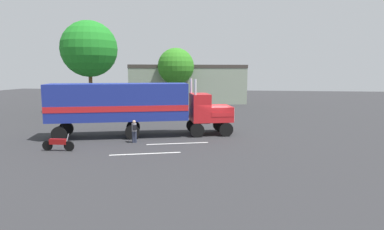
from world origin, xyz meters
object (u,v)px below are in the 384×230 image
object	(u,v)px
person_bystander	(134,130)
parked_car	(174,110)
tree_left	(176,66)
motorcycle	(58,144)
tree_center	(89,49)
semi_truck	(134,104)

from	to	relation	value
person_bystander	parked_car	distance (m)	12.69
person_bystander	tree_left	world-z (taller)	tree_left
motorcycle	person_bystander	bearing A→B (deg)	36.48
motorcycle	tree_center	xyz separation A→B (m)	(-6.59, 18.60, 7.24)
semi_truck	parked_car	xyz separation A→B (m)	(1.02, 10.49, -1.72)
semi_truck	motorcycle	distance (m)	6.52
semi_truck	person_bystander	world-z (taller)	semi_truck
semi_truck	parked_car	size ratio (longest dim) A/B	3.04
semi_truck	parked_car	world-z (taller)	semi_truck
semi_truck	tree_left	distance (m)	22.26
motorcycle	tree_left	world-z (taller)	tree_left
parked_car	motorcycle	size ratio (longest dim) A/B	2.22
semi_truck	motorcycle	xyz separation A→B (m)	(-3.34, -5.21, -2.04)
motorcycle	tree_center	size ratio (longest dim) A/B	0.19
parked_car	tree_left	xyz separation A→B (m)	(-1.99, 11.51, 4.93)
tree_left	tree_center	xyz separation A→B (m)	(-8.97, -8.61, 1.99)
tree_center	parked_car	bearing A→B (deg)	-14.82
person_bystander	tree_center	world-z (taller)	tree_center
parked_car	tree_center	size ratio (longest dim) A/B	0.42
semi_truck	tree_left	xyz separation A→B (m)	(-0.97, 22.00, 3.21)
motorcycle	tree_left	xyz separation A→B (m)	(2.37, 27.21, 5.25)
semi_truck	tree_center	distance (m)	17.46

